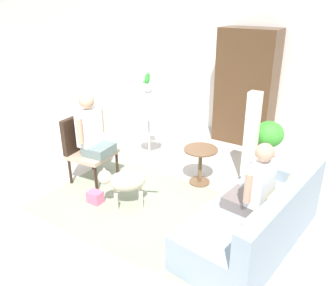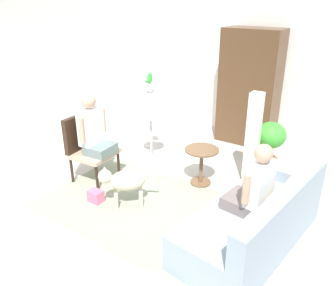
# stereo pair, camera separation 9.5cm
# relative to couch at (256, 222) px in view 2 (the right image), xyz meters

# --- Properties ---
(ground_plane) EXTENTS (7.92, 7.92, 0.00)m
(ground_plane) POSITION_rel_couch_xyz_m (-1.50, -0.08, -0.29)
(ground_plane) COLOR beige
(back_wall) EXTENTS (6.98, 0.12, 2.74)m
(back_wall) POSITION_rel_couch_xyz_m (-1.50, 3.28, 1.08)
(back_wall) COLOR silver
(back_wall) RESTS_ON ground
(left_wall) EXTENTS (0.12, 7.20, 2.74)m
(left_wall) POSITION_rel_couch_xyz_m (-4.75, 0.22, 1.08)
(left_wall) COLOR silver
(left_wall) RESTS_ON ground
(area_rug) EXTENTS (2.60, 1.87, 0.01)m
(area_rug) POSITION_rel_couch_xyz_m (-1.63, -0.13, -0.29)
(area_rug) COLOR gray
(area_rug) RESTS_ON ground
(couch) EXTENTS (1.16, 2.11, 0.84)m
(couch) POSITION_rel_couch_xyz_m (0.00, 0.00, 0.00)
(couch) COLOR #8EA0AD
(couch) RESTS_ON ground
(armchair) EXTENTS (0.65, 0.69, 1.02)m
(armchair) POSITION_rel_couch_xyz_m (-2.78, 0.08, 0.29)
(armchair) COLOR black
(armchair) RESTS_ON ground
(person_on_couch) EXTENTS (0.51, 0.55, 0.84)m
(person_on_couch) POSITION_rel_couch_xyz_m (-0.05, -0.02, 0.46)
(person_on_couch) COLOR #6C605D
(person_on_armchair) EXTENTS (0.46, 0.57, 0.92)m
(person_on_armchair) POSITION_rel_couch_xyz_m (-2.63, 0.09, 0.55)
(person_on_armchair) COLOR slate
(round_end_table) EXTENTS (0.51, 0.51, 0.58)m
(round_end_table) POSITION_rel_couch_xyz_m (-1.20, 0.89, 0.08)
(round_end_table) COLOR brown
(round_end_table) RESTS_ON ground
(dog) EXTENTS (0.63, 0.58, 0.60)m
(dog) POSITION_rel_couch_xyz_m (-1.76, -0.23, 0.09)
(dog) COLOR beige
(dog) RESTS_ON ground
(bird_cage_stand) EXTENTS (0.41, 0.41, 1.36)m
(bird_cage_stand) POSITION_rel_couch_xyz_m (-2.36, 1.18, 0.42)
(bird_cage_stand) COLOR silver
(bird_cage_stand) RESTS_ON ground
(parrot) EXTENTS (0.17, 0.10, 0.19)m
(parrot) POSITION_rel_couch_xyz_m (-2.37, 1.18, 1.15)
(parrot) COLOR green
(parrot) RESTS_ON bird_cage_stand
(potted_plant) EXTENTS (0.47, 0.47, 0.89)m
(potted_plant) POSITION_rel_couch_xyz_m (-0.45, 1.77, 0.27)
(potted_plant) COLOR #996047
(potted_plant) RESTS_ON ground
(column_lamp) EXTENTS (0.20, 0.20, 1.42)m
(column_lamp) POSITION_rel_couch_xyz_m (-0.62, 1.40, 0.41)
(column_lamp) COLOR #4C4742
(column_lamp) RESTS_ON ground
(armoire_cabinet) EXTENTS (1.07, 0.56, 2.17)m
(armoire_cabinet) POSITION_rel_couch_xyz_m (-1.29, 2.87, 0.79)
(armoire_cabinet) COLOR #4C331E
(armoire_cabinet) RESTS_ON ground
(handbag) EXTENTS (0.20, 0.15, 0.17)m
(handbag) POSITION_rel_couch_xyz_m (-2.18, -0.40, -0.21)
(handbag) COLOR #D8668C
(handbag) RESTS_ON ground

